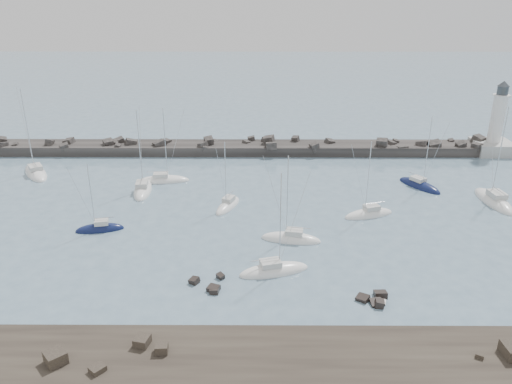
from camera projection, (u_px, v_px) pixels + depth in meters
ground at (245, 247)px, 62.01m from camera, size 400.00×400.00×0.00m
rock_shelf at (237, 373)px, 41.68m from camera, size 140.00×12.00×1.80m
rock_cluster_near at (211, 288)px, 53.39m from camera, size 4.01×3.97×1.27m
rock_cluster_far at (375, 301)px, 51.16m from camera, size 3.48×2.94×1.45m
breakwater at (213, 151)px, 97.04m from camera, size 115.00×6.80×4.92m
lighthouse at (494, 137)px, 95.74m from camera, size 7.00×7.00×14.60m
sailboat_1 at (36, 173)px, 85.94m from camera, size 8.04×9.97×15.57m
sailboat_2 at (100, 229)px, 66.14m from camera, size 6.54×3.19×10.17m
sailboat_3 at (143, 190)px, 78.79m from camera, size 3.58×8.97×13.90m
sailboat_4 at (164, 181)px, 82.69m from camera, size 8.66×3.42×13.26m
sailboat_5 at (291, 239)px, 63.52m from camera, size 8.00×3.71×12.26m
sailboat_6 at (228, 206)px, 73.13m from camera, size 4.47×7.13×10.95m
sailboat_7 at (274, 271)px, 56.44m from camera, size 8.54×4.63×12.89m
sailboat_8 at (419, 186)px, 80.53m from camera, size 6.46×8.10×12.69m
sailboat_9 at (369, 215)px, 70.37m from camera, size 7.78×4.50×11.87m
sailboat_10 at (494, 202)px, 74.61m from camera, size 4.04×10.09×15.58m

